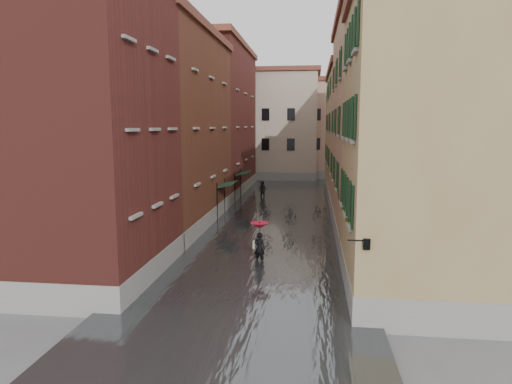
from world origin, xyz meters
The scene contains 16 objects.
ground centered at (0.00, 0.00, 0.00)m, with size 120.00×120.00×0.00m, color #5C5C5F.
floodwater centered at (0.00, 13.00, 0.10)m, with size 10.00×60.00×0.20m, color #414548.
building_left_near centered at (-7.00, -2.00, 6.50)m, with size 6.00×8.00×13.00m, color maroon.
building_left_mid centered at (-7.00, 9.00, 6.25)m, with size 6.00×14.00×12.50m, color #59311C.
building_left_far centered at (-7.00, 24.00, 7.00)m, with size 6.00×16.00×14.00m, color maroon.
building_right_near centered at (7.00, -2.00, 5.75)m, with size 6.00×8.00×11.50m, color #93754C.
building_right_mid centered at (7.00, 9.00, 6.50)m, with size 6.00×14.00×13.00m, color tan.
building_right_far centered at (7.00, 24.00, 5.75)m, with size 6.00×16.00×11.50m, color #93754C.
building_end_cream centered at (-3.00, 38.00, 6.50)m, with size 12.00×9.00×13.00m, color #B6AA90.
building_end_pink centered at (6.00, 40.00, 6.00)m, with size 10.00×9.00×12.00m, color tan.
awning_near centered at (-3.49, 11.58, 2.46)m, with size 1.09×2.77×2.80m.
awning_far centered at (-3.48, 19.05, 2.47)m, with size 1.09×3.28×2.80m.
wall_lantern centered at (4.33, -6.00, 3.01)m, with size 0.71×0.22×0.35m.
window_planters centered at (4.12, 0.52, 3.51)m, with size 0.59×10.67×0.84m.
pedestrian_main centered at (0.08, 1.06, 1.27)m, with size 0.97×0.97×2.06m.
pedestrian_far centered at (-1.95, 20.92, 0.83)m, with size 0.81×0.63×1.67m, color black.
Camera 1 is at (2.60, -20.46, 6.74)m, focal length 32.00 mm.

